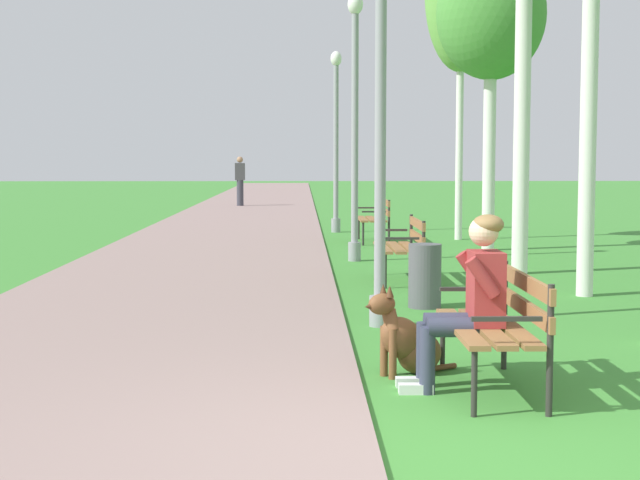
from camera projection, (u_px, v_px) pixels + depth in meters
ground_plane at (440, 458)px, 5.33m from camera, size 120.00×120.00×0.00m
paved_path at (250, 211)px, 29.19m from camera, size 3.97×60.00×0.04m
park_bench_near at (500, 319)px, 6.81m from camera, size 0.55×1.50×0.85m
park_bench_mid at (403, 243)px, 12.81m from camera, size 0.55×1.50×0.85m
park_bench_far at (376, 216)px, 18.66m from camera, size 0.55×1.50×0.85m
person_seated_on_near_bench at (470, 295)px, 6.81m from camera, size 0.74×0.49×1.25m
dog_brown at (408, 341)px, 7.32m from camera, size 0.77×0.49×0.71m
lamp_post_near at (381, 76)px, 9.24m from camera, size 0.24×0.24×4.69m
lamp_post_mid at (355, 124)px, 15.15m from camera, size 0.24×0.24×4.16m
lamp_post_far at (336, 139)px, 20.97m from camera, size 0.24×0.24×3.91m
birch_tree_fifth at (491, 17)px, 16.77m from camera, size 1.91×1.66×5.26m
litter_bin at (425, 276)px, 10.59m from camera, size 0.36×0.36×0.70m
pedestrian_distant at (240, 181)px, 31.72m from camera, size 0.32×0.22×1.65m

